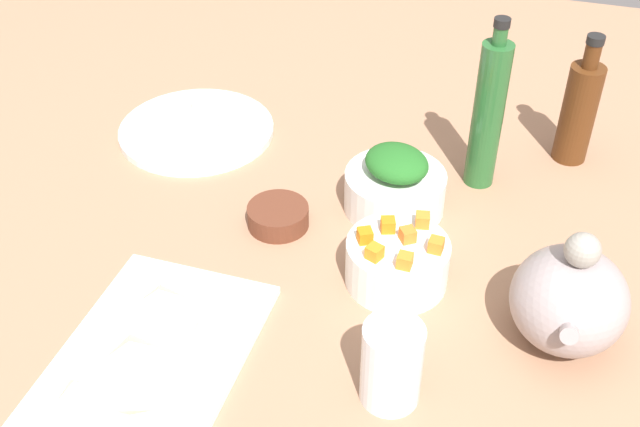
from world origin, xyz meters
TOP-DOWN VIEW (x-y plane):
  - tabletop at (0.00, 0.00)cm, footprint 190.00×190.00cm
  - cutting_board at (27.18, -12.56)cm, footprint 32.42×21.30cm
  - plate_tofu at (-20.59, -27.86)cm, footprint 25.62×25.62cm
  - bowl_greens at (-10.50, 8.05)cm, footprint 14.55×14.55cm
  - bowl_carrots at (4.53, 11.78)cm, footprint 13.32×13.32cm
  - bowl_small_side at (-1.81, -6.77)cm, footprint 8.74×8.74cm
  - teapot at (8.23, 32.91)cm, footprint 16.24×13.68cm
  - bottle_0 at (-31.57, 31.79)cm, footprint 5.28×5.28cm
  - bottle_1 at (-20.94, 18.91)cm, footprint 4.52×4.52cm
  - drinking_glass_0 at (23.03, 15.21)cm, footprint 6.77×6.77cm
  - carrot_cube_0 at (7.95, 9.47)cm, footprint 2.36×2.36cm
  - carrot_cube_1 at (4.37, 16.46)cm, footprint 1.91×1.91cm
  - carrot_cube_2 at (8.37, 13.36)cm, footprint 1.86×1.86cm
  - carrot_cube_3 at (5.22, 7.54)cm, footprint 2.44×2.44cm
  - carrot_cube_4 at (2.27, 9.83)cm, footprint 2.29×2.29cm
  - carrot_cube_5 at (3.46, 12.66)cm, footprint 2.51×2.51cm
  - carrot_cube_6 at (0.19, 13.88)cm, footprint 2.10×2.10cm
  - chopped_greens_mound at (-10.50, 8.05)cm, footprint 12.38×12.66cm
  - tofu_cube_0 at (-17.53, -26.11)cm, footprint 2.61×2.61cm
  - tofu_cube_1 at (-23.45, -31.01)cm, footprint 2.81×2.81cm
  - tofu_cube_2 at (-23.41, -26.10)cm, footprint 3.10×3.10cm
  - tofu_cube_3 at (-20.08, -22.21)cm, footprint 3.10×3.10cm
  - dumpling_0 at (34.19, -17.48)cm, footprint 5.81×5.79cm
  - dumpling_1 at (27.33, -14.37)cm, footprint 7.81×7.95cm
  - dumpling_2 at (22.36, -7.67)cm, footprint 7.08×7.00cm
  - dumpling_3 at (18.43, -15.13)cm, footprint 7.17×7.33cm
  - dumpling_4 at (36.27, -9.49)cm, footprint 6.57×6.67cm

SIDE VIEW (x-z plane):
  - tabletop at x=0.00cm, z-range 0.00..3.00cm
  - cutting_board at x=27.18cm, z-range 3.00..4.00cm
  - plate_tofu at x=-20.59cm, z-range 3.00..4.20cm
  - bowl_small_side at x=-1.81cm, z-range 3.00..6.11cm
  - dumpling_3 at x=18.43cm, z-range 4.00..6.51cm
  - dumpling_4 at x=36.27cm, z-range 4.00..6.53cm
  - tofu_cube_0 at x=-17.53cm, z-range 4.20..6.40cm
  - tofu_cube_1 at x=-23.45cm, z-range 4.20..6.40cm
  - tofu_cube_2 at x=-23.41cm, z-range 4.20..6.40cm
  - tofu_cube_3 at x=-20.08cm, z-range 4.20..6.40cm
  - dumpling_0 at x=34.19cm, z-range 4.00..6.62cm
  - dumpling_1 at x=27.33cm, z-range 4.00..6.80cm
  - dumpling_2 at x=22.36cm, z-range 4.00..7.17cm
  - bowl_greens at x=-10.50cm, z-range 3.00..9.00cm
  - bowl_carrots at x=4.53cm, z-range 3.00..9.25cm
  - drinking_glass_0 at x=23.03cm, z-range 3.00..13.44cm
  - teapot at x=8.23cm, z-range 1.38..17.16cm
  - carrot_cube_0 at x=7.95cm, z-range 9.25..11.05cm
  - carrot_cube_1 at x=4.37cm, z-range 9.25..11.05cm
  - carrot_cube_2 at x=8.37cm, z-range 9.25..11.05cm
  - carrot_cube_3 at x=5.22cm, z-range 9.25..11.05cm
  - carrot_cube_4 at x=2.27cm, z-range 9.25..11.05cm
  - carrot_cube_5 at x=3.46cm, z-range 9.25..11.05cm
  - carrot_cube_6 at x=0.19cm, z-range 9.25..11.05cm
  - chopped_greens_mound at x=-10.50cm, z-range 9.00..12.98cm
  - bottle_0 at x=-31.57cm, z-range 1.15..22.15cm
  - bottle_1 at x=-20.94cm, z-range 1.58..28.14cm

